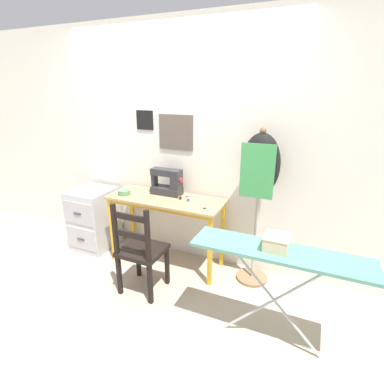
{
  "coord_description": "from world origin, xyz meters",
  "views": [
    {
      "loc": [
        1.45,
        -2.35,
        1.88
      ],
      "look_at": [
        0.32,
        0.21,
        0.9
      ],
      "focal_mm": 28.0,
      "sensor_mm": 36.0,
      "label": 1
    }
  ],
  "objects": [
    {
      "name": "thread_spool_mid_table",
      "position": [
        0.21,
        0.33,
        0.79
      ],
      "size": [
        0.04,
        0.04,
        0.04
      ],
      "color": "red",
      "rests_on": "sewing_table"
    },
    {
      "name": "wooden_chair",
      "position": [
        0.02,
        -0.3,
        0.44
      ],
      "size": [
        0.4,
        0.38,
        0.93
      ],
      "color": "black",
      "rests_on": "ground_plane"
    },
    {
      "name": "sewing_table",
      "position": [
        0.0,
        0.22,
        0.67
      ],
      "size": [
        1.24,
        0.47,
        0.78
      ],
      "color": "tan",
      "rests_on": "ground_plane"
    },
    {
      "name": "scissors",
      "position": [
        0.51,
        0.14,
        0.78
      ],
      "size": [
        0.12,
        0.07,
        0.01
      ],
      "color": "silver",
      "rests_on": "sewing_table"
    },
    {
      "name": "sewing_machine",
      "position": [
        -0.03,
        0.35,
        0.91
      ],
      "size": [
        0.35,
        0.16,
        0.31
      ],
      "color": "#28282D",
      "rests_on": "sewing_table"
    },
    {
      "name": "ironing_board",
      "position": [
        1.27,
        -0.44,
        0.76
      ],
      "size": [
        1.23,
        0.3,
        0.82
      ],
      "color": "#518E7A",
      "rests_on": "ground_plane"
    },
    {
      "name": "fabric_bowl",
      "position": [
        -0.47,
        0.15,
        0.8
      ],
      "size": [
        0.14,
        0.14,
        0.05
      ],
      "color": "#56895B",
      "rests_on": "sewing_table"
    },
    {
      "name": "dress_form",
      "position": [
        0.95,
        0.31,
        1.14
      ],
      "size": [
        0.35,
        0.32,
        1.55
      ],
      "color": "#846647",
      "rests_on": "ground_plane"
    },
    {
      "name": "thread_spool_far_edge",
      "position": [
        0.26,
        0.23,
        0.8
      ],
      "size": [
        0.04,
        0.04,
        0.04
      ],
      "color": "#2875C1",
      "rests_on": "sewing_table"
    },
    {
      "name": "ground_plane",
      "position": [
        0.0,
        0.0,
        0.0
      ],
      "size": [
        14.0,
        14.0,
        0.0
      ],
      "primitive_type": "plane",
      "color": "tan"
    },
    {
      "name": "storage_box",
      "position": [
        1.24,
        -0.43,
        0.86
      ],
      "size": [
        0.17,
        0.17,
        0.1
      ],
      "color": "beige",
      "rests_on": "ironing_board"
    },
    {
      "name": "wall_back",
      "position": [
        -0.0,
        0.53,
        1.28
      ],
      "size": [
        10.0,
        0.07,
        2.55
      ],
      "color": "silver",
      "rests_on": "ground_plane"
    },
    {
      "name": "filing_cabinet",
      "position": [
        -0.99,
        0.21,
        0.37
      ],
      "size": [
        0.45,
        0.5,
        0.74
      ],
      "color": "#B7B7BC",
      "rests_on": "ground_plane"
    },
    {
      "name": "thread_spool_near_machine",
      "position": [
        0.16,
        0.26,
        0.8
      ],
      "size": [
        0.04,
        0.04,
        0.04
      ],
      "color": "black",
      "rests_on": "sewing_table"
    }
  ]
}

